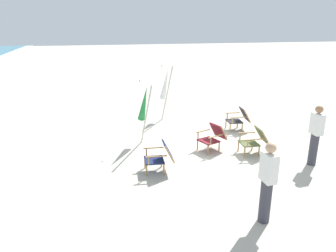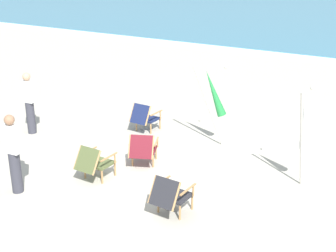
{
  "view_description": "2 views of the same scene",
  "coord_description": "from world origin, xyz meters",
  "px_view_note": "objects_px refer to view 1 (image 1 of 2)",
  "views": [
    {
      "loc": [
        -9.0,
        2.9,
        3.75
      ],
      "look_at": [
        -0.38,
        1.22,
        0.83
      ],
      "focal_mm": 35.0,
      "sensor_mm": 36.0,
      "label": 1
    },
    {
      "loc": [
        4.96,
        -8.01,
        4.55
      ],
      "look_at": [
        -0.06,
        0.42,
        0.83
      ],
      "focal_mm": 50.0,
      "sensor_mm": 36.0,
      "label": 2
    }
  ],
  "objects_px": {
    "beach_chair_front_left": "(213,136)",
    "umbrella_furled_white": "(165,84)",
    "beach_chair_back_right": "(239,118)",
    "umbrella_furled_green": "(144,104)",
    "person_near_chairs": "(267,182)",
    "beach_chair_mid_center": "(160,156)",
    "beach_chair_far_center": "(255,140)",
    "person_by_waterline": "(315,135)"
  },
  "relations": [
    {
      "from": "beach_chair_back_right",
      "to": "umbrella_furled_white",
      "type": "bearing_deg",
      "value": 53.6
    },
    {
      "from": "beach_chair_mid_center",
      "to": "person_by_waterline",
      "type": "bearing_deg",
      "value": -95.23
    },
    {
      "from": "beach_chair_far_center",
      "to": "person_near_chairs",
      "type": "bearing_deg",
      "value": 158.0
    },
    {
      "from": "beach_chair_mid_center",
      "to": "beach_chair_front_left",
      "type": "xyz_separation_m",
      "value": [
        1.12,
        -1.76,
        -0.0
      ]
    },
    {
      "from": "beach_chair_front_left",
      "to": "umbrella_furled_white",
      "type": "relative_size",
      "value": 0.44
    },
    {
      "from": "beach_chair_back_right",
      "to": "person_by_waterline",
      "type": "relative_size",
      "value": 0.48
    },
    {
      "from": "beach_chair_front_left",
      "to": "umbrella_furled_green",
      "type": "bearing_deg",
      "value": 67.86
    },
    {
      "from": "beach_chair_front_left",
      "to": "umbrella_furled_white",
      "type": "height_order",
      "value": "umbrella_furled_white"
    },
    {
      "from": "beach_chair_far_center",
      "to": "beach_chair_back_right",
      "type": "distance_m",
      "value": 2.1
    },
    {
      "from": "umbrella_furled_green",
      "to": "person_near_chairs",
      "type": "xyz_separation_m",
      "value": [
        -4.42,
        -1.75,
        -0.46
      ]
    },
    {
      "from": "beach_chair_mid_center",
      "to": "person_near_chairs",
      "type": "distance_m",
      "value": 3.0
    },
    {
      "from": "beach_chair_back_right",
      "to": "umbrella_furled_green",
      "type": "xyz_separation_m",
      "value": [
        -0.79,
        3.4,
        0.88
      ]
    },
    {
      "from": "beach_chair_far_center",
      "to": "person_near_chairs",
      "type": "height_order",
      "value": "person_near_chairs"
    },
    {
      "from": "person_by_waterline",
      "to": "umbrella_furled_green",
      "type": "bearing_deg",
      "value": 61.57
    },
    {
      "from": "beach_chair_far_center",
      "to": "person_by_waterline",
      "type": "bearing_deg",
      "value": -130.31
    },
    {
      "from": "umbrella_furled_white",
      "to": "umbrella_furled_green",
      "type": "bearing_deg",
      "value": 155.88
    },
    {
      "from": "beach_chair_front_left",
      "to": "person_near_chairs",
      "type": "xyz_separation_m",
      "value": [
        -3.64,
        0.18,
        0.42
      ]
    },
    {
      "from": "beach_chair_mid_center",
      "to": "beach_chair_far_center",
      "type": "distance_m",
      "value": 2.93
    },
    {
      "from": "umbrella_furled_green",
      "to": "person_by_waterline",
      "type": "height_order",
      "value": "umbrella_furled_green"
    },
    {
      "from": "beach_chair_back_right",
      "to": "umbrella_furled_green",
      "type": "relative_size",
      "value": 0.39
    },
    {
      "from": "beach_chair_back_right",
      "to": "umbrella_furled_green",
      "type": "distance_m",
      "value": 3.6
    },
    {
      "from": "umbrella_furled_white",
      "to": "person_near_chairs",
      "type": "height_order",
      "value": "umbrella_furled_white"
    },
    {
      "from": "beach_chair_front_left",
      "to": "umbrella_furled_green",
      "type": "distance_m",
      "value": 2.26
    },
    {
      "from": "beach_chair_mid_center",
      "to": "beach_chair_far_center",
      "type": "relative_size",
      "value": 1.0
    },
    {
      "from": "beach_chair_far_center",
      "to": "beach_chair_back_right",
      "type": "xyz_separation_m",
      "value": [
        2.06,
        -0.38,
        0.0
      ]
    },
    {
      "from": "beach_chair_far_center",
      "to": "beach_chair_front_left",
      "type": "relative_size",
      "value": 0.85
    },
    {
      "from": "beach_chair_mid_center",
      "to": "person_by_waterline",
      "type": "relative_size",
      "value": 0.49
    },
    {
      "from": "umbrella_furled_white",
      "to": "person_by_waterline",
      "type": "bearing_deg",
      "value": -146.96
    },
    {
      "from": "person_by_waterline",
      "to": "beach_chair_front_left",
      "type": "bearing_deg",
      "value": 56.77
    },
    {
      "from": "beach_chair_far_center",
      "to": "person_near_chairs",
      "type": "xyz_separation_m",
      "value": [
        -3.15,
        1.27,
        0.42
      ]
    },
    {
      "from": "beach_chair_far_center",
      "to": "umbrella_furled_green",
      "type": "bearing_deg",
      "value": 67.16
    },
    {
      "from": "beach_chair_mid_center",
      "to": "person_by_waterline",
      "type": "xyz_separation_m",
      "value": [
        -0.37,
        -4.04,
        0.41
      ]
    },
    {
      "from": "umbrella_furled_white",
      "to": "person_near_chairs",
      "type": "relative_size",
      "value": 1.28
    },
    {
      "from": "beach_chair_far_center",
      "to": "umbrella_furled_white",
      "type": "xyz_separation_m",
      "value": [
        3.75,
        1.91,
        0.95
      ]
    },
    {
      "from": "beach_chair_far_center",
      "to": "umbrella_furled_white",
      "type": "height_order",
      "value": "umbrella_furled_white"
    },
    {
      "from": "beach_chair_back_right",
      "to": "umbrella_furled_white",
      "type": "relative_size",
      "value": 0.38
    },
    {
      "from": "beach_chair_back_right",
      "to": "person_by_waterline",
      "type": "height_order",
      "value": "person_by_waterline"
    },
    {
      "from": "beach_chair_mid_center",
      "to": "person_near_chairs",
      "type": "height_order",
      "value": "person_near_chairs"
    },
    {
      "from": "person_near_chairs",
      "to": "beach_chair_front_left",
      "type": "bearing_deg",
      "value": -2.81
    },
    {
      "from": "beach_chair_mid_center",
      "to": "umbrella_furled_white",
      "type": "distance_m",
      "value": 4.59
    },
    {
      "from": "umbrella_furled_green",
      "to": "person_near_chairs",
      "type": "relative_size",
      "value": 1.22
    },
    {
      "from": "beach_chair_back_right",
      "to": "person_near_chairs",
      "type": "relative_size",
      "value": 0.48
    }
  ]
}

